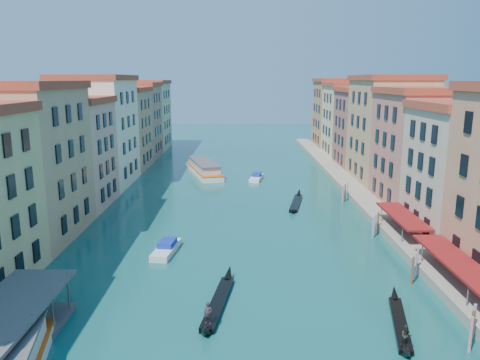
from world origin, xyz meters
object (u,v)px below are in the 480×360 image
Objects in this scene: vaporetto_stop at (3,343)px; gondola_fore at (218,301)px; vaporetto_far at (204,168)px; gondola_right at (400,323)px.

gondola_fore is at bearing 29.30° from vaporetto_stop.
vaporetto_stop is at bearing -113.83° from vaporetto_far.
vaporetto_far is 1.46× the size of gondola_fore.
vaporetto_far is at bearing 82.16° from vaporetto_stop.
vaporetto_far is at bearing 120.72° from gondola_right.
gondola_fore is (5.72, -60.72, -0.82)m from vaporetto_far.
vaporetto_stop is 69.94m from vaporetto_far.
vaporetto_stop is 1.42× the size of gondola_right.
vaporetto_far is 61.00m from gondola_fore.
vaporetto_stop is 30.88m from gondola_right.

